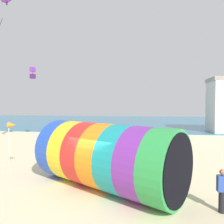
# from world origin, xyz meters

# --- Properties ---
(ground_plane) EXTENTS (120.00, 120.00, 0.00)m
(ground_plane) POSITION_xyz_m (0.00, 0.00, 0.00)
(ground_plane) COLOR beige
(sea) EXTENTS (120.00, 40.00, 0.10)m
(sea) POSITION_xyz_m (0.00, 39.73, 0.05)
(sea) COLOR teal
(sea) RESTS_ON ground
(giant_inflatable_tube) EXTENTS (7.76, 6.29, 3.10)m
(giant_inflatable_tube) POSITION_xyz_m (0.49, 0.47, 1.55)
(giant_inflatable_tube) COLOR blue
(giant_inflatable_tube) RESTS_ON ground
(kite_handler) EXTENTS (0.37, 0.24, 1.63)m
(kite_handler) POSITION_xyz_m (5.13, -1.22, 0.83)
(kite_handler) COLOR black
(kite_handler) RESTS_ON ground
(kite_purple_box) EXTENTS (0.55, 0.55, 1.30)m
(kite_purple_box) POSITION_xyz_m (-9.73, 12.65, 7.40)
(kite_purple_box) COLOR purple
(bystander_near_water) EXTENTS (0.42, 0.37, 1.78)m
(bystander_near_water) POSITION_xyz_m (4.48, 8.30, 0.92)
(bystander_near_water) COLOR black
(bystander_near_water) RESTS_ON ground
(bystander_mid_beach) EXTENTS (0.40, 0.42, 1.73)m
(bystander_mid_beach) POSITION_xyz_m (3.57, 9.00, 0.89)
(bystander_mid_beach) COLOR #383D56
(bystander_mid_beach) RESTS_ON ground
(beach_flag) EXTENTS (0.47, 0.36, 2.96)m
(beach_flag) POSITION_xyz_m (-5.51, 2.23, 2.63)
(beach_flag) COLOR silver
(beach_flag) RESTS_ON ground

